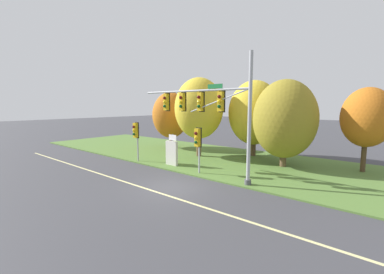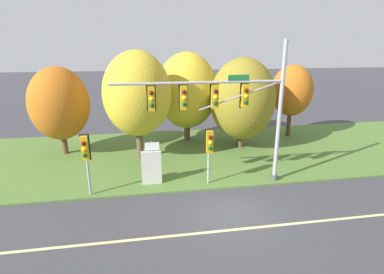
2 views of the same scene
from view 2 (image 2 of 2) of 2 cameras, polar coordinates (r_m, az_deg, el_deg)
The scene contains 13 objects.
ground_plane at distance 14.52m, azimuth 7.55°, elevation -14.36°, with size 160.00×160.00×0.00m, color #3D3D42.
lane_stripe at distance 13.56m, azimuth 9.08°, elevation -16.93°, with size 36.00×0.16×0.01m, color beige.
grass_verge at distance 21.73m, azimuth 1.30°, elevation -2.97°, with size 48.00×11.50×0.10m, color #517533.
traffic_signal_mast at distance 15.67m, azimuth 6.74°, elevation 6.39°, with size 9.04×0.49×7.73m.
pedestrian_signal_near_kerb at distance 15.63m, azimuth -19.66°, elevation -2.73°, with size 0.46×0.55×3.29m.
pedestrian_signal_further_along at distance 16.05m, azimuth 3.35°, elevation -1.55°, with size 0.46×0.55×3.17m.
route_sign_post at distance 16.57m, azimuth -7.55°, elevation -3.63°, with size 0.78×0.08×2.45m.
tree_nearest_road at distance 22.40m, azimuth -23.97°, elevation 5.81°, with size 3.99×3.99×6.09m.
tree_left_of_mast at distance 19.88m, azimuth -10.40°, elevation 8.05°, with size 4.42×4.42×7.16m.
tree_behind_signpost at distance 23.57m, azimuth -0.98°, elevation 8.77°, with size 4.70×4.70×6.93m.
tree_mid_verge at distance 22.18m, azimuth 9.56°, elevation 7.10°, with size 4.73×4.73×6.61m.
tree_tall_centre at distance 26.03m, azimuth 18.49°, elevation 8.37°, with size 3.33×3.33×5.93m.
info_kiosk at distance 16.77m, azimuth -7.72°, elevation -5.82°, with size 1.10×0.24×1.90m.
Camera 2 is at (-3.83, -11.77, 7.59)m, focal length 28.00 mm.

